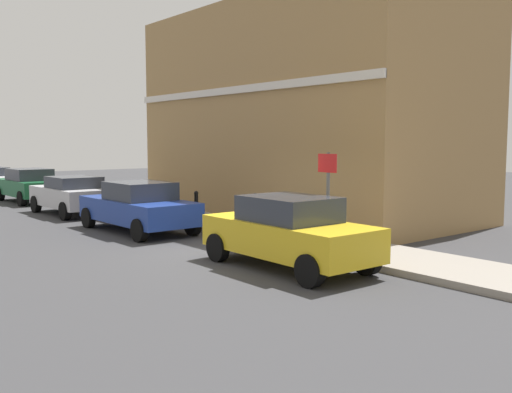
% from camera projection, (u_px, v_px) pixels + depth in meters
% --- Properties ---
extents(ground, '(80.00, 80.00, 0.00)m').
position_uv_depth(ground, '(235.00, 252.00, 14.14)').
color(ground, '#38383A').
extents(sidewalk, '(2.22, 30.00, 0.15)m').
position_uv_depth(sidewalk, '(180.00, 217.00, 20.08)').
color(sidewalk, gray).
rests_on(sidewalk, ground).
extents(corner_building, '(6.19, 12.35, 7.42)m').
position_uv_depth(corner_building, '(303.00, 114.00, 20.92)').
color(corner_building, '#9E7A4C').
rests_on(corner_building, ground).
extents(car_yellow, '(1.85, 4.11, 1.55)m').
position_uv_depth(car_yellow, '(289.00, 232.00, 12.25)').
color(car_yellow, gold).
rests_on(car_yellow, ground).
extents(car_blue, '(1.98, 4.44, 1.51)m').
position_uv_depth(car_blue, '(139.00, 206.00, 17.17)').
color(car_blue, navy).
rests_on(car_blue, ground).
extents(car_silver, '(1.95, 3.99, 1.42)m').
position_uv_depth(car_silver, '(72.00, 194.00, 21.18)').
color(car_silver, '#B7B7BC').
rests_on(car_silver, ground).
extents(car_green, '(1.89, 4.07, 1.50)m').
position_uv_depth(car_green, '(29.00, 185.00, 25.44)').
color(car_green, '#195933').
rests_on(car_green, ground).
extents(utility_cabinet, '(0.46, 0.61, 1.15)m').
position_uv_depth(utility_cabinet, '(287.00, 216.00, 15.68)').
color(utility_cabinet, '#1E4C28').
rests_on(utility_cabinet, sidewalk).
extents(bollard_near_cabinet, '(0.14, 0.14, 1.04)m').
position_uv_depth(bollard_near_cabinet, '(255.00, 209.00, 16.93)').
color(bollard_near_cabinet, black).
rests_on(bollard_near_cabinet, sidewalk).
extents(bollard_far_kerb, '(0.14, 0.14, 1.04)m').
position_uv_depth(bollard_far_kerb, '(196.00, 207.00, 17.64)').
color(bollard_far_kerb, black).
rests_on(bollard_far_kerb, sidewalk).
extents(street_sign, '(0.08, 0.60, 2.30)m').
position_uv_depth(street_sign, '(328.00, 186.00, 13.53)').
color(street_sign, '#59595B').
rests_on(street_sign, sidewalk).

